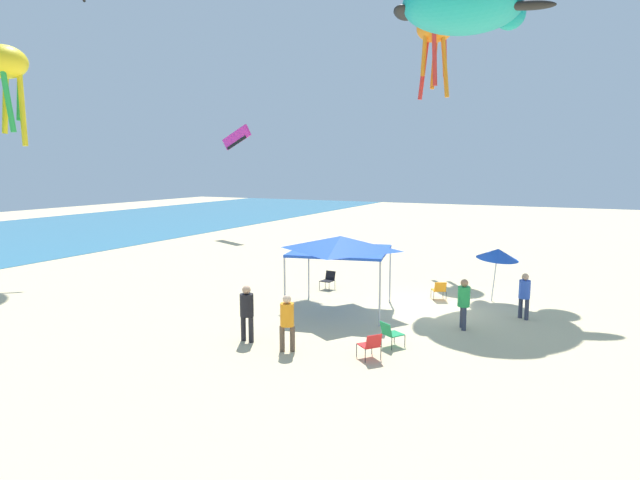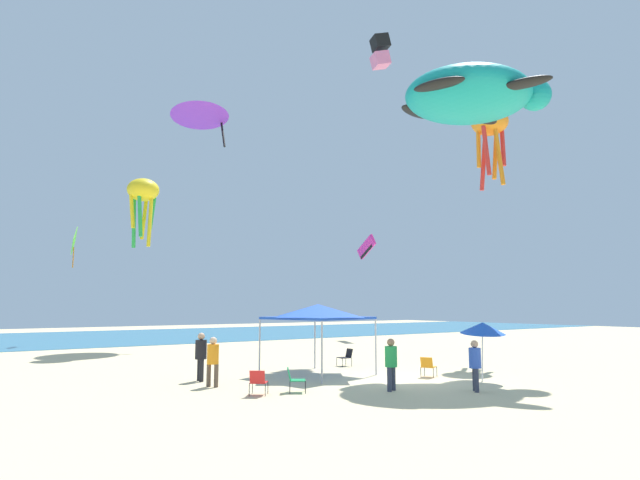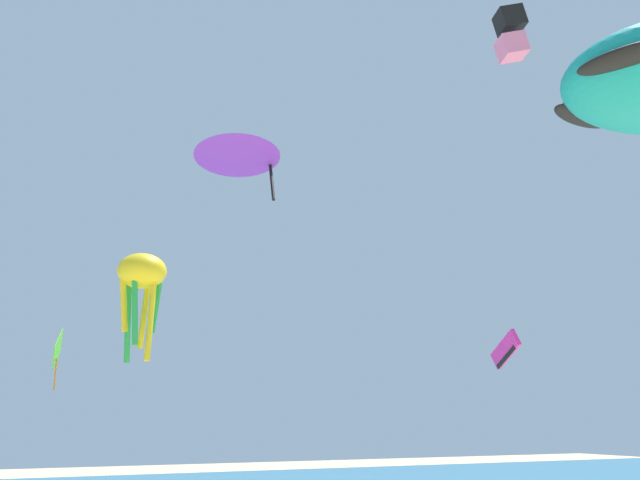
% 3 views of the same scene
% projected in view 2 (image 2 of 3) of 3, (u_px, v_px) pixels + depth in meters
% --- Properties ---
extents(ground, '(120.00, 120.00, 0.10)m').
position_uv_depth(ground, '(403.00, 382.00, 20.59)').
color(ground, beige).
extents(ocean_strip, '(120.00, 25.46, 0.02)m').
position_uv_depth(ocean_strip, '(132.00, 336.00, 49.73)').
color(ocean_strip, teal).
rests_on(ocean_strip, ground).
extents(canopy_tent, '(4.18, 4.23, 2.95)m').
position_uv_depth(canopy_tent, '(318.00, 312.00, 22.42)').
color(canopy_tent, '#B7B7BC').
rests_on(canopy_tent, ground).
extents(beach_umbrella, '(1.73, 1.73, 2.36)m').
position_uv_depth(beach_umbrella, '(483.00, 328.00, 20.38)').
color(beach_umbrella, silver).
rests_on(beach_umbrella, ground).
extents(folding_chair_facing_ocean, '(0.80, 0.77, 0.82)m').
position_uv_depth(folding_chair_facing_ocean, '(294.00, 378.00, 17.81)').
color(folding_chair_facing_ocean, black).
rests_on(folding_chair_facing_ocean, ground).
extents(folding_chair_left_of_tent, '(0.79, 0.74, 0.82)m').
position_uv_depth(folding_chair_left_of_tent, '(428.00, 365.00, 21.54)').
color(folding_chair_left_of_tent, black).
rests_on(folding_chair_left_of_tent, ground).
extents(folding_chair_right_of_tent, '(0.79, 0.81, 0.82)m').
position_uv_depth(folding_chair_right_of_tent, '(258.00, 381.00, 17.20)').
color(folding_chair_right_of_tent, black).
rests_on(folding_chair_right_of_tent, ground).
extents(folding_chair_near_cooler, '(0.67, 0.59, 0.82)m').
position_uv_depth(folding_chair_near_cooler, '(346.00, 356.00, 25.50)').
color(folding_chair_near_cooler, black).
rests_on(folding_chair_near_cooler, ground).
extents(person_far_stroller, '(0.41, 0.41, 1.71)m').
position_uv_depth(person_far_stroller, '(475.00, 361.00, 18.02)').
color(person_far_stroller, '#33384C').
rests_on(person_far_stroller, ground).
extents(person_kite_handler, '(0.45, 0.42, 1.76)m').
position_uv_depth(person_kite_handler, '(391.00, 360.00, 18.18)').
color(person_kite_handler, '#33384C').
rests_on(person_kite_handler, ground).
extents(person_watching_sky, '(0.42, 0.42, 1.77)m').
position_uv_depth(person_watching_sky, '(213.00, 358.00, 19.04)').
color(person_watching_sky, brown).
rests_on(person_watching_sky, ground).
extents(person_near_umbrella, '(0.44, 0.49, 1.84)m').
position_uv_depth(person_near_umbrella, '(201.00, 353.00, 20.48)').
color(person_near_umbrella, black).
rests_on(person_near_umbrella, ground).
extents(kite_diamond_lime, '(0.55, 2.18, 3.18)m').
position_uv_depth(kite_diamond_lime, '(74.00, 242.00, 40.68)').
color(kite_diamond_lime, '#66D82D').
extents(kite_octopus_yellow, '(1.98, 1.98, 4.39)m').
position_uv_depth(kite_octopus_yellow, '(143.00, 194.00, 33.60)').
color(kite_octopus_yellow, yellow).
extents(kite_box_black, '(1.43, 1.32, 2.30)m').
position_uv_depth(kite_box_black, '(380.00, 52.00, 34.85)').
color(kite_box_black, black).
extents(kite_parafoil_magenta, '(1.25, 3.26, 1.99)m').
position_uv_depth(kite_parafoil_magenta, '(366.00, 247.00, 46.59)').
color(kite_parafoil_magenta, '#E02D9E').
extents(kite_delta_purple, '(5.39, 5.44, 3.68)m').
position_uv_depth(kite_delta_purple, '(200.00, 111.00, 40.85)').
color(kite_delta_purple, purple).
extents(kite_turtle_teal, '(7.60, 7.54, 2.57)m').
position_uv_depth(kite_turtle_teal, '(472.00, 96.00, 25.02)').
color(kite_turtle_teal, teal).
extents(kite_octopus_orange, '(2.04, 2.04, 4.53)m').
position_uv_depth(kite_octopus_orange, '(490.00, 126.00, 29.91)').
color(kite_octopus_orange, orange).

